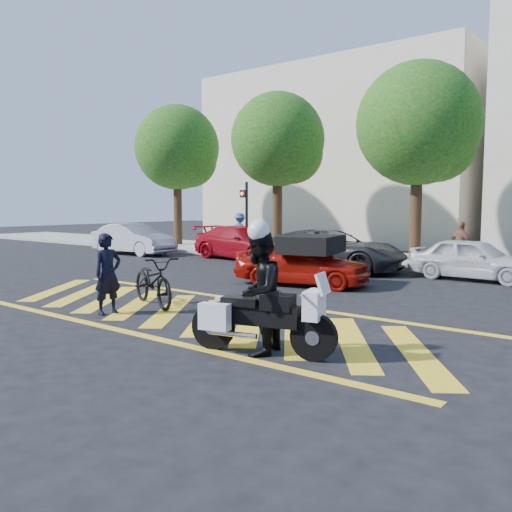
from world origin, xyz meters
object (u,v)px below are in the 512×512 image
Objects in this scene: police_motorcycle at (259,318)px; red_convertible at (302,262)px; officer_moto at (259,293)px; parked_left at (243,243)px; bicycle at (153,281)px; parked_mid_left at (330,250)px; parked_mid_right at (474,259)px; officer_bike at (108,274)px; parked_far_left at (133,239)px.

red_convertible is (-3.36, 6.27, 0.08)m from police_motorcycle.
officer_moto is 14.17m from parked_left.
bicycle reaches higher than police_motorcycle.
parked_mid_left reaches higher than parked_mid_right.
bicycle is 0.58× the size of parked_mid_right.
parked_mid_left reaches higher than red_convertible.
red_convertible reaches higher than parked_mid_right.
red_convertible reaches higher than bicycle.
police_motorcycle is (4.29, -1.62, 0.00)m from bicycle.
police_motorcycle is 7.12m from red_convertible.
officer_moto reaches higher than red_convertible.
officer_bike is at bearing 159.25° from police_motorcycle.
bicycle is 0.92× the size of police_motorcycle.
red_convertible is at bearing -169.83° from parked_mid_left.
parked_mid_right is (4.51, 0.74, -0.08)m from parked_mid_left.
officer_bike is 13.56m from parked_far_left.
parked_far_left is 5.48m from parked_left.
police_motorcycle is at bearing -162.76° from parked_mid_left.
officer_bike is 11.43m from parked_left.
parked_far_left reaches higher than parked_left.
officer_bike is 0.40× the size of parked_far_left.
parked_far_left is 14.67m from parked_mid_right.
parked_far_left reaches higher than red_convertible.
parked_mid_right reaches higher than police_motorcycle.
parked_far_left reaches higher than police_motorcycle.
red_convertible is (0.96, 5.83, -0.20)m from officer_bike.
parked_mid_left is 4.57m from parked_mid_right.
parked_mid_left is (-0.10, 9.16, -0.13)m from officer_bike.
police_motorcycle is 10.33m from parked_mid_right.
bicycle is 10.39m from parked_left.
red_convertible is 11.60m from parked_far_left.
officer_moto is at bearing -164.76° from red_convertible.
officer_moto is (-0.02, 0.01, 0.38)m from police_motorcycle.
parked_mid_left is at bearing -97.92° from parked_left.
officer_moto reaches higher than officer_bike.
bicycle is 1.13× the size of officer_moto.
officer_bike reaches higher than parked_mid_right.
parked_mid_right is (0.09, 10.33, 0.07)m from police_motorcycle.
officer_moto is 0.51× the size of parked_mid_right.
parked_far_left reaches higher than parked_mid_right.
parked_mid_left is at bearing 4.92° from officer_bike.
red_convertible is at bearing -108.13° from parked_far_left.
parked_left is (-4.92, 10.31, -0.15)m from officer_bike.
parked_far_left is at bearing 83.87° from parked_mid_left.
bicycle is at bearing 155.91° from red_convertible.
parked_far_left is at bearing 53.20° from officer_bike.
officer_bike reaches higher than police_motorcycle.
officer_bike is 9.16m from parked_mid_left.
parked_mid_right is (4.37, 8.71, 0.07)m from bicycle.
parked_far_left is at bearing 61.71° from red_convertible.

